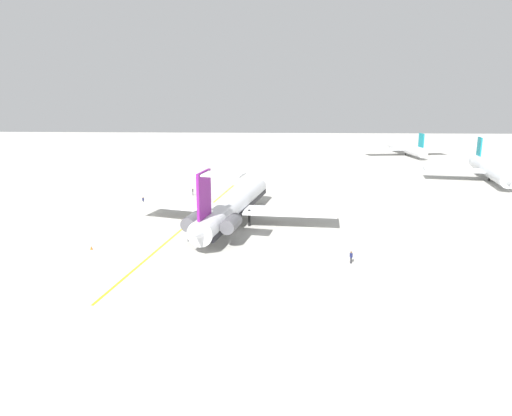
% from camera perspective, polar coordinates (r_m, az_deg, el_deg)
% --- Properties ---
extents(ground, '(361.42, 361.42, 0.00)m').
position_cam_1_polar(ground, '(95.36, -9.45, -0.89)').
color(ground, '#B7B5AD').
extents(main_jetliner, '(41.89, 37.29, 12.27)m').
position_cam_1_polar(main_jetliner, '(87.09, -2.81, 0.14)').
color(main_jetliner, silver).
rests_on(main_jetliner, ground).
extents(airliner_far_left, '(30.50, 30.28, 9.12)m').
position_cam_1_polar(airliner_far_left, '(188.86, 17.16, 6.81)').
color(airliner_far_left, silver).
rests_on(airliner_far_left, ground).
extents(airliner_mid_left, '(34.30, 34.06, 10.25)m').
position_cam_1_polar(airliner_mid_left, '(142.68, 25.99, 4.03)').
color(airliner_mid_left, silver).
rests_on(airliner_mid_left, ground).
extents(ground_crew_near_nose, '(0.41, 0.28, 1.76)m').
position_cam_1_polar(ground_crew_near_nose, '(112.63, -7.47, 2.05)').
color(ground_crew_near_nose, black).
rests_on(ground_crew_near_nose, ground).
extents(ground_crew_near_tail, '(0.30, 0.39, 1.80)m').
position_cam_1_polar(ground_crew_near_tail, '(69.74, 11.15, -5.55)').
color(ground_crew_near_tail, black).
rests_on(ground_crew_near_tail, ground).
extents(ground_crew_portside, '(0.33, 0.30, 1.65)m').
position_cam_1_polar(ground_crew_portside, '(105.70, -13.16, 0.97)').
color(ground_crew_portside, black).
rests_on(ground_crew_portside, ground).
extents(safety_cone_nose, '(0.40, 0.40, 0.55)m').
position_cam_1_polar(safety_cone_nose, '(78.65, -18.85, -4.46)').
color(safety_cone_nose, '#EA590F').
rests_on(safety_cone_nose, ground).
extents(taxiway_centreline, '(70.87, 10.47, 0.01)m').
position_cam_1_polar(taxiway_centreline, '(90.11, -7.80, -1.70)').
color(taxiway_centreline, gold).
rests_on(taxiway_centreline, ground).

